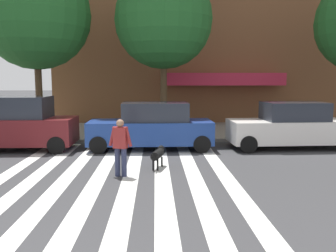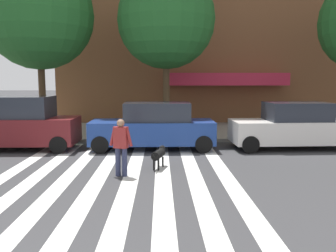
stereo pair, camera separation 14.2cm
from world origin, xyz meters
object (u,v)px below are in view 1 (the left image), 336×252
street_tree_middle (164,20)px  pedestrian_dog_walker (120,144)px  parked_car_behind_first (18,125)px  street_tree_nearest (35,14)px  parked_car_third_in_line (152,127)px  parked_car_fourth_in_line (290,126)px  dog_on_leash (158,154)px

street_tree_middle → pedestrian_dog_walker: (-1.41, -7.46, -4.62)m
street_tree_middle → pedestrian_dog_walker: bearing=-100.7°
parked_car_behind_first → street_tree_nearest: 5.69m
parked_car_third_in_line → street_tree_nearest: street_tree_nearest is taller
parked_car_fourth_in_line → dog_on_leash: bearing=-149.8°
parked_car_behind_first → dog_on_leash: 6.28m
parked_car_behind_first → parked_car_fourth_in_line: size_ratio=0.93×
parked_car_behind_first → parked_car_third_in_line: 5.22m
pedestrian_dog_walker → street_tree_nearest: bearing=122.1°
parked_car_third_in_line → parked_car_behind_first: bearing=-180.0°
parked_car_fourth_in_line → street_tree_middle: size_ratio=0.62×
parked_car_fourth_in_line → pedestrian_dog_walker: bearing=-147.9°
parked_car_third_in_line → dog_on_leash: size_ratio=4.34×
parked_car_fourth_in_line → pedestrian_dog_walker: 7.53m
street_tree_middle → dog_on_leash: street_tree_middle is taller
parked_car_fourth_in_line → street_tree_middle: street_tree_middle is taller
street_tree_middle → pedestrian_dog_walker: 8.88m
parked_car_third_in_line → parked_car_fourth_in_line: (5.53, 0.00, -0.01)m
parked_car_third_in_line → pedestrian_dog_walker: size_ratio=2.96×
parked_car_behind_first → parked_car_fourth_in_line: (10.75, 0.00, -0.09)m
parked_car_fourth_in_line → dog_on_leash: (-5.31, -3.10, -0.44)m
parked_car_third_in_line → parked_car_fourth_in_line: size_ratio=1.01×
parked_car_fourth_in_line → pedestrian_dog_walker: (-6.38, -4.00, 0.04)m
parked_car_behind_first → street_tree_middle: street_tree_middle is taller
parked_car_third_in_line → parked_car_fourth_in_line: 5.53m
parked_car_third_in_line → pedestrian_dog_walker: bearing=-102.0°
street_tree_nearest → dog_on_leash: (5.56, -6.26, -5.26)m
parked_car_behind_first → parked_car_fourth_in_line: parked_car_behind_first is taller
parked_car_behind_first → pedestrian_dog_walker: bearing=-42.5°
pedestrian_dog_walker → parked_car_behind_first: bearing=137.5°
street_tree_nearest → dog_on_leash: 9.89m
street_tree_middle → pedestrian_dog_walker: street_tree_middle is taller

